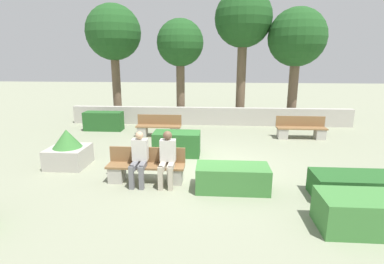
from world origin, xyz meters
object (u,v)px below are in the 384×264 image
Objects in this scene: planter_corner_left at (68,150)px; tree_rightmost at (297,39)px; bench_front at (146,169)px; person_seated_man at (167,156)px; tree_leftmost at (113,34)px; tree_center_right at (243,21)px; bench_right_side at (301,130)px; person_seated_woman at (139,156)px; bench_left_side at (159,128)px; tree_center_left at (180,45)px.

tree_rightmost is (7.87, 6.45, 3.41)m from planter_corner_left.
person_seated_man is (0.57, -0.14, 0.41)m from bench_front.
planter_corner_left is at bearing -140.63° from tree_rightmost.
tree_center_right is (6.13, 0.11, 0.56)m from tree_leftmost.
planter_corner_left reaches higher than bench_right_side.
person_seated_woman is 1.20× the size of planter_corner_left.
person_seated_woman is at bearing -78.87° from bench_left_side.
tree_center_left is (0.56, 2.97, 3.32)m from bench_left_side.
tree_center_left is at bearing 138.60° from bench_right_side.
bench_right_side is at bearing -20.79° from tree_leftmost.
planter_corner_left is (-2.00, -3.52, 0.15)m from bench_left_side.
tree_center_right reaches higher than planter_corner_left.
tree_center_left reaches higher than person_seated_woman.
tree_leftmost is at bearing 175.90° from tree_center_left.
planter_corner_left is (-2.36, 1.08, -0.24)m from person_seated_woman.
person_seated_woman is at bearing -131.74° from bench_front.
bench_front is 2.66m from planter_corner_left.
person_seated_woman is 0.24× the size of tree_leftmost.
tree_leftmost is (-3.71, 7.80, 3.42)m from person_seated_man.
tree_rightmost reaches higher than person_seated_woman.
tree_center_left is (0.08, 7.43, 3.31)m from bench_front.
bench_front is at bearing -126.04° from tree_rightmost.
tree_center_left reaches higher than person_seated_man.
tree_leftmost is 0.90× the size of tree_center_right.
person_seated_woman is (-0.70, -0.00, -0.02)m from person_seated_man.
tree_rightmost is (5.51, 7.54, 3.16)m from person_seated_woman.
tree_leftmost is 1.05× the size of tree_rightmost.
bench_front is 1.04× the size of bench_right_side.
person_seated_man is 0.28× the size of tree_center_left.
tree_leftmost is at bearing 178.22° from tree_rightmost.
person_seated_woman is 9.04m from tree_leftmost.
tree_center_left is at bearing 68.46° from planter_corner_left.
person_seated_woman is at bearing -179.67° from person_seated_man.
tree_rightmost reaches higher than tree_center_left.
planter_corner_left is at bearing -84.38° from tree_leftmost.
person_seated_woman is 8.12m from tree_center_left.
person_seated_man is 0.70m from person_seated_woman.
planter_corner_left is at bearing -111.54° from tree_center_left.
tree_leftmost is at bearing 136.49° from bench_left_side.
tree_center_left reaches higher than planter_corner_left.
tree_rightmost reaches higher than person_seated_man.
tree_center_left is at bearing -4.10° from tree_leftmost.
person_seated_man is (1.05, -4.60, 0.42)m from bench_left_side.
tree_center_left reaches higher than bench_right_side.
tree_leftmost is at bearing 95.62° from planter_corner_left.
bench_left_side is at bearing 94.40° from person_seated_woman.
tree_leftmost is (-3.14, 7.66, 3.83)m from bench_front.
bench_left_side is 0.94× the size of bench_right_side.
tree_rightmost reaches higher than planter_corner_left.
bench_front is 4.48m from bench_left_side.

